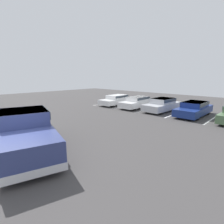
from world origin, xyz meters
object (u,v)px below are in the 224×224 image
object	(u,v)px
parked_sedan_b	(137,102)
wheel_stop_curb	(136,102)
pickup_truck	(26,132)
parked_sedan_a	(117,100)
parked_sedan_d	(194,108)
parked_sedan_c	(162,104)

from	to	relation	value
parked_sedan_b	wheel_stop_curb	bearing A→B (deg)	-141.78
pickup_truck	parked_sedan_b	size ratio (longest dim) A/B	1.34
parked_sedan_a	parked_sedan_d	distance (m)	8.76
pickup_truck	parked_sedan_c	bearing A→B (deg)	107.30
parked_sedan_c	wheel_stop_curb	xyz separation A→B (m)	(-5.22, 2.84, -0.60)
parked_sedan_a	parked_sedan_b	bearing A→B (deg)	88.13
parked_sedan_c	parked_sedan_b	bearing A→B (deg)	-84.60
parked_sedan_a	wheel_stop_curb	xyz separation A→B (m)	(0.57, 3.05, -0.55)
parked_sedan_b	parked_sedan_c	bearing A→B (deg)	92.83
pickup_truck	wheel_stop_curb	size ratio (longest dim) A/B	3.23
parked_sedan_d	parked_sedan_a	bearing A→B (deg)	-88.29
parked_sedan_d	wheel_stop_curb	size ratio (longest dim) A/B	2.54
parked_sedan_a	wheel_stop_curb	world-z (taller)	parked_sedan_a
pickup_truck	wheel_stop_curb	world-z (taller)	pickup_truck
pickup_truck	parked_sedan_b	world-z (taller)	pickup_truck
parked_sedan_a	parked_sedan_d	world-z (taller)	parked_sedan_d
parked_sedan_a	parked_sedan_c	world-z (taller)	parked_sedan_c
pickup_truck	parked_sedan_a	bearing A→B (deg)	131.90
parked_sedan_a	parked_sedan_b	size ratio (longest dim) A/B	1.04
parked_sedan_d	wheel_stop_curb	xyz separation A→B (m)	(-8.19, 2.83, -0.58)
parked_sedan_c	wheel_stop_curb	world-z (taller)	parked_sedan_c
parked_sedan_d	wheel_stop_curb	world-z (taller)	parked_sedan_d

